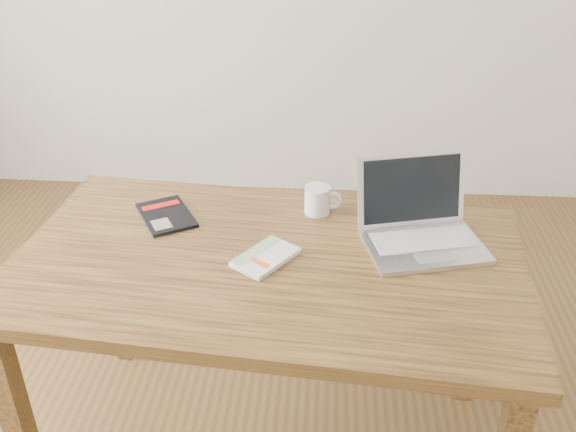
# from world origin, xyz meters

# --- Properties ---
(room) EXTENTS (4.04, 4.04, 2.70)m
(room) POSITION_xyz_m (-0.07, 0.00, 1.36)
(room) COLOR #523A1C
(room) RESTS_ON ground
(desk) EXTENTS (1.46, 0.93, 0.75)m
(desk) POSITION_xyz_m (0.10, 0.15, 0.66)
(desk) COLOR #4F3617
(desk) RESTS_ON ground
(white_guidebook) EXTENTS (0.19, 0.21, 0.02)m
(white_guidebook) POSITION_xyz_m (0.09, 0.14, 0.76)
(white_guidebook) COLOR silver
(white_guidebook) RESTS_ON desk
(black_guidebook) EXTENTS (0.22, 0.25, 0.01)m
(black_guidebook) POSITION_xyz_m (-0.23, 0.35, 0.76)
(black_guidebook) COLOR black
(black_guidebook) RESTS_ON desk
(laptop) EXTENTS (0.38, 0.35, 0.22)m
(laptop) POSITION_xyz_m (0.52, 0.27, 0.80)
(laptop) COLOR silver
(laptop) RESTS_ON desk
(coffee_mug) EXTENTS (0.12, 0.08, 0.09)m
(coffee_mug) POSITION_xyz_m (0.23, 0.41, 0.79)
(coffee_mug) COLOR white
(coffee_mug) RESTS_ON desk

